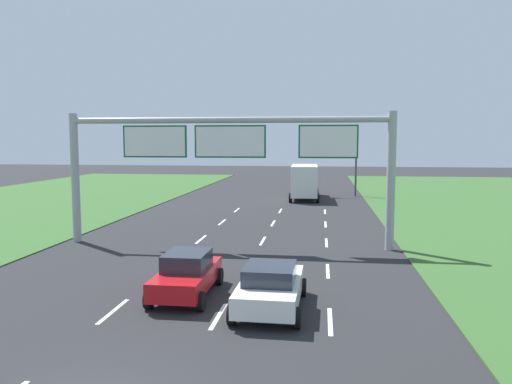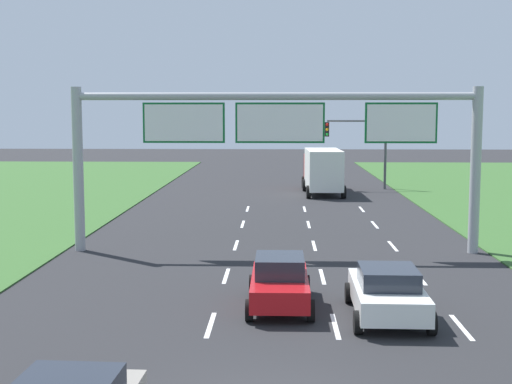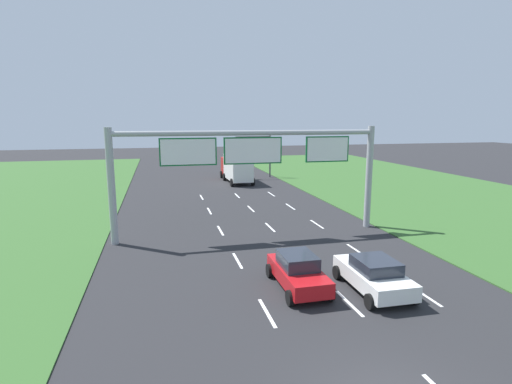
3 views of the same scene
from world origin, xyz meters
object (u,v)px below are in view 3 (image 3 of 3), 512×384
(car_lead_silver, at_px, (298,271))
(traffic_light_mast, at_px, (255,148))
(car_mid_lane, at_px, (374,274))
(box_truck, at_px, (236,167))
(sign_gantry, at_px, (252,159))

(car_lead_silver, relative_size, traffic_light_mast, 0.74)
(car_mid_lane, distance_m, box_truck, 31.78)
(car_lead_silver, bearing_deg, car_mid_lane, -19.73)
(car_mid_lane, distance_m, traffic_light_mast, 34.98)
(car_lead_silver, distance_m, sign_gantry, 9.61)
(car_mid_lane, bearing_deg, car_lead_silver, 161.62)
(box_truck, height_order, sign_gantry, sign_gantry)
(sign_gantry, bearing_deg, traffic_light_mast, 75.82)
(car_lead_silver, bearing_deg, box_truck, 83.87)
(sign_gantry, relative_size, traffic_light_mast, 3.08)
(car_mid_lane, relative_size, traffic_light_mast, 0.76)
(car_lead_silver, relative_size, box_truck, 0.51)
(car_mid_lane, height_order, box_truck, box_truck)
(car_lead_silver, xyz_separation_m, box_truck, (3.15, 30.66, 0.96))
(car_lead_silver, distance_m, box_truck, 30.84)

